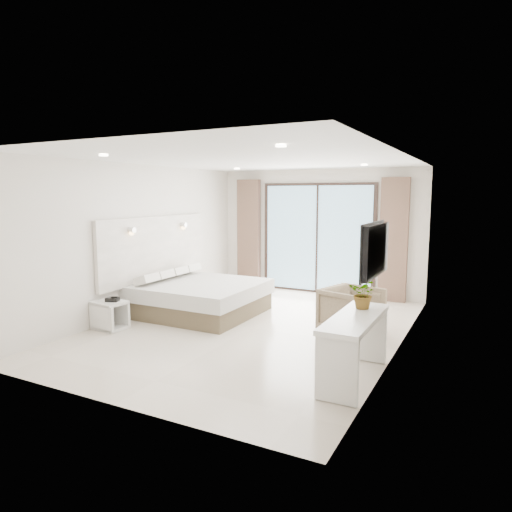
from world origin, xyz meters
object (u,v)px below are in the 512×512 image
at_px(bed, 200,297).
at_px(console_desk, 355,334).
at_px(nightstand, 110,315).
at_px(armchair, 352,309).

distance_m(bed, console_desk, 3.73).
bearing_deg(nightstand, armchair, 28.88).
relative_size(bed, nightstand, 3.84).
bearing_deg(armchair, nightstand, 129.62).
bearing_deg(bed, armchair, 1.08).
bearing_deg(console_desk, bed, 153.05).
xyz_separation_m(bed, nightstand, (-0.74, -1.48, -0.07)).
relative_size(nightstand, console_desk, 0.35).
bearing_deg(armchair, console_desk, -147.21).
bearing_deg(nightstand, bed, 68.90).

